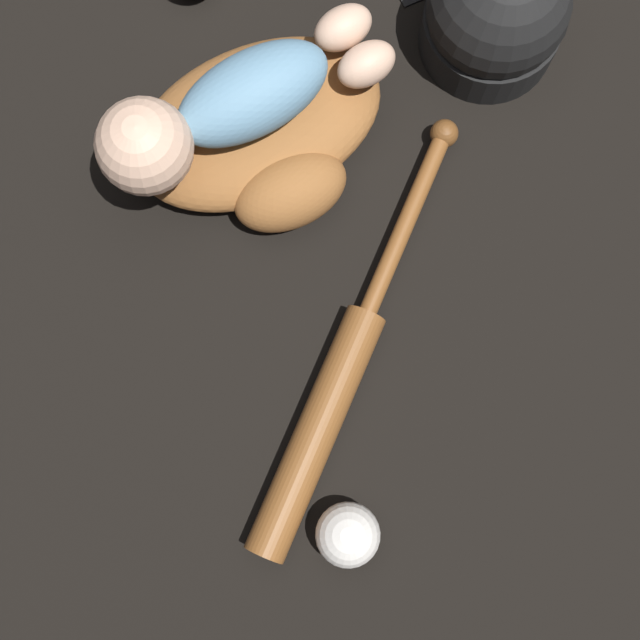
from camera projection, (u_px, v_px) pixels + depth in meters
name	position (u px, v px, depth m)	size (l,w,h in m)	color
ground_plane	(289.00, 149.00, 1.15)	(6.00, 6.00, 0.00)	black
baseball_glove	(263.00, 135.00, 1.11)	(0.38, 0.32, 0.08)	#935B2D
baby_figure	(221.00, 109.00, 1.02)	(0.37, 0.21, 0.11)	#6693B2
baseball_bat	(336.00, 387.00, 1.06)	(0.56, 0.21, 0.05)	brown
baseball	(348.00, 535.00, 1.02)	(0.08, 0.08, 0.08)	white
baseball_cap	(495.00, 12.00, 1.10)	(0.22, 0.25, 0.18)	black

